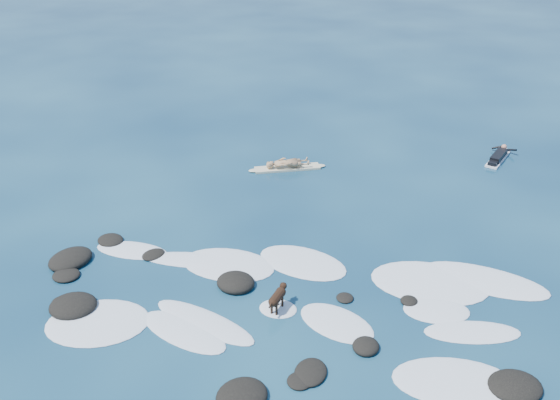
% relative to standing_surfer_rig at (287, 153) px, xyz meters
% --- Properties ---
extents(ground, '(160.00, 160.00, 0.00)m').
position_rel_standing_surfer_rig_xyz_m(ground, '(2.07, -8.38, -0.74)').
color(ground, '#0A2642').
rests_on(ground, ground).
extents(reef_rocks, '(15.13, 7.24, 0.45)m').
position_rel_standing_surfer_rig_xyz_m(reef_rocks, '(1.88, -10.80, -0.65)').
color(reef_rocks, black).
rests_on(reef_rocks, ground).
extents(breaking_foam, '(14.48, 7.82, 0.12)m').
position_rel_standing_surfer_rig_xyz_m(breaking_foam, '(3.23, -8.38, -0.73)').
color(breaking_foam, white).
rests_on(breaking_foam, ground).
extents(standing_surfer_rig, '(3.08, 1.77, 1.88)m').
position_rel_standing_surfer_rig_xyz_m(standing_surfer_rig, '(0.00, 0.00, 0.00)').
color(standing_surfer_rig, beige).
rests_on(standing_surfer_rig, ground).
extents(paddling_surfer_rig, '(1.32, 2.49, 0.43)m').
position_rel_standing_surfer_rig_xyz_m(paddling_surfer_rig, '(8.50, 3.69, -0.59)').
color(paddling_surfer_rig, white).
rests_on(paddling_surfer_rig, ground).
extents(dog, '(0.38, 1.16, 0.73)m').
position_rel_standing_surfer_rig_xyz_m(dog, '(2.47, -9.22, -0.26)').
color(dog, black).
rests_on(dog, ground).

